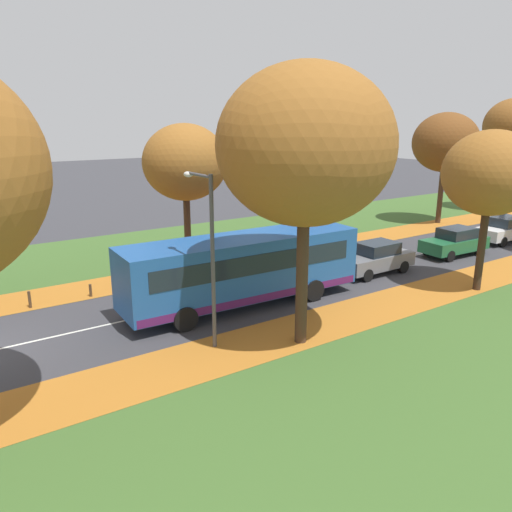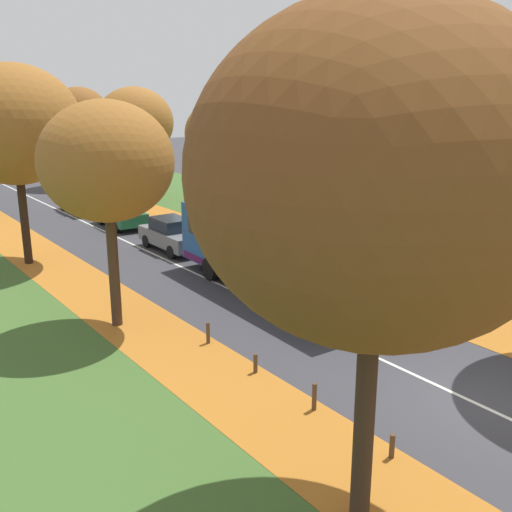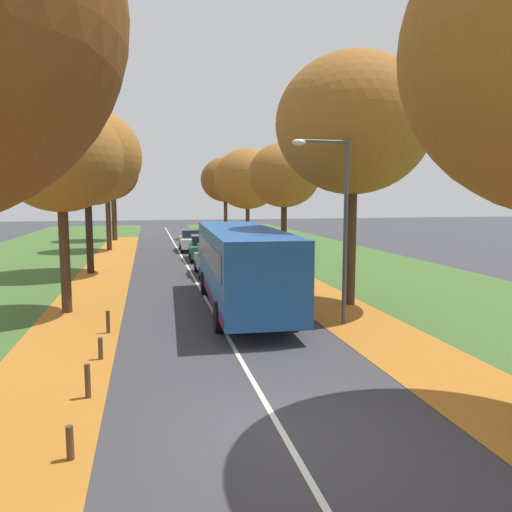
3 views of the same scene
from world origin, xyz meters
name	(u,v)px [view 2 (image 2 of 3)]	position (x,y,z in m)	size (l,w,h in m)	color
ground_plane	(482,406)	(0.00, 0.00, 0.00)	(160.00, 160.00, 0.00)	#38383D
leaf_litter_left	(96,295)	(-4.60, 14.00, 0.01)	(2.80, 60.00, 0.00)	#B26B23
grass_verge_right	(276,223)	(9.20, 20.00, 0.00)	(12.00, 90.00, 0.01)	#3D6028
leaf_litter_right	(279,257)	(4.60, 14.00, 0.01)	(2.80, 60.00, 0.00)	#B26B23
road_centre_line	(136,246)	(0.00, 20.00, 0.00)	(0.12, 80.00, 0.01)	silver
tree_left_nearest	(378,175)	(-5.52, -1.01, 6.48)	(6.21, 6.21, 9.28)	#382619
tree_left_near	(107,162)	(-5.18, 10.65, 5.54)	(4.31, 4.31, 7.50)	#422D1E
tree_left_mid	(14,125)	(-5.35, 20.08, 6.26)	(5.81, 5.81, 8.89)	black
tree_right_near	(361,113)	(5.35, 9.81, 6.85)	(5.82, 5.82, 9.49)	#422D1E
tree_right_mid	(223,134)	(5.56, 20.17, 5.37)	(4.17, 4.17, 7.27)	#382619
tree_right_far	(135,123)	(5.58, 31.14, 5.52)	(5.30, 5.30, 7.92)	#422D1E
tree_right_distant	(79,115)	(5.26, 40.58, 5.74)	(4.80, 4.80, 7.92)	#422D1E
bollard_nearest	(392,446)	(-3.56, -0.09, 0.29)	(0.12, 0.12, 0.57)	#4C3823
bollard_second	(314,397)	(-3.56, 2.43, 0.37)	(0.12, 0.12, 0.73)	#4C3823
bollard_third	(255,363)	(-3.53, 4.95, 0.29)	(0.12, 0.12, 0.58)	#4C3823
bollard_fourth	(208,333)	(-3.52, 7.47, 0.35)	(0.12, 0.12, 0.71)	#4C3823
streetlamp_right	(380,204)	(3.67, 7.06, 3.74)	(1.89, 0.28, 6.00)	#47474C
bus	(274,251)	(1.14, 10.05, 1.70)	(2.94, 10.49, 2.98)	#1E5199
car_grey_lead	(172,234)	(1.10, 18.13, 0.81)	(1.80, 4.21, 1.62)	slate
car_green_following	(120,213)	(1.25, 24.56, 0.81)	(1.94, 4.28, 1.62)	#1E6038
car_white_third_in_line	(81,200)	(1.00, 30.14, 0.81)	(1.86, 4.24, 1.62)	silver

